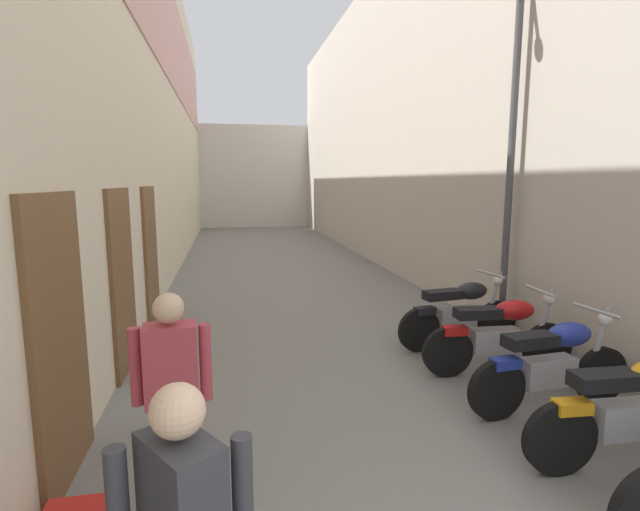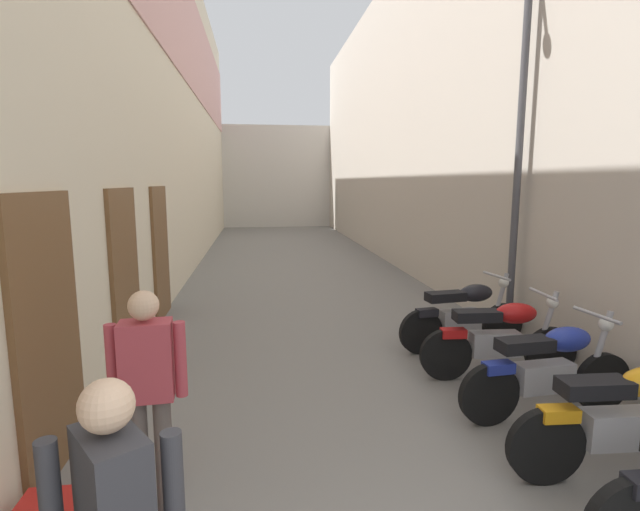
% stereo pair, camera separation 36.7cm
% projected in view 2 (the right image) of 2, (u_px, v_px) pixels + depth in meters
% --- Properties ---
extents(ground_plane, '(39.77, 39.77, 0.00)m').
position_uv_depth(ground_plane, '(305.00, 286.00, 10.53)').
color(ground_plane, slate).
extents(building_left, '(0.45, 23.77, 8.29)m').
position_uv_depth(building_left, '(178.00, 101.00, 11.43)').
color(building_left, beige).
rests_on(building_left, ground).
extents(building_right, '(0.45, 23.77, 7.85)m').
position_uv_depth(building_right, '(407.00, 117.00, 12.26)').
color(building_right, beige).
rests_on(building_right, ground).
extents(building_far_end, '(8.33, 2.00, 5.03)m').
position_uv_depth(building_far_end, '(276.00, 177.00, 24.73)').
color(building_far_end, beige).
rests_on(building_far_end, ground).
extents(motorcycle_second, '(1.85, 0.58, 1.04)m').
position_uv_depth(motorcycle_second, '(628.00, 418.00, 3.61)').
color(motorcycle_second, black).
rests_on(motorcycle_second, ground).
extents(motorcycle_third, '(1.85, 0.58, 1.04)m').
position_uv_depth(motorcycle_third, '(550.00, 368.00, 4.57)').
color(motorcycle_third, black).
rests_on(motorcycle_third, ground).
extents(motorcycle_fourth, '(1.85, 0.58, 1.04)m').
position_uv_depth(motorcycle_fourth, '(500.00, 337.00, 5.50)').
color(motorcycle_fourth, black).
rests_on(motorcycle_fourth, ground).
extents(motorcycle_fifth, '(1.84, 0.58, 1.04)m').
position_uv_depth(motorcycle_fifth, '(464.00, 314.00, 6.46)').
color(motorcycle_fifth, black).
rests_on(motorcycle_fifth, ground).
extents(pedestrian_mid_alley, '(0.52, 0.22, 1.57)m').
position_uv_depth(pedestrian_mid_alley, '(148.00, 385.00, 3.21)').
color(pedestrian_mid_alley, '#564C47').
rests_on(pedestrian_mid_alley, ground).
extents(street_lamp, '(0.79, 0.18, 4.91)m').
position_uv_depth(street_lamp, '(514.00, 138.00, 6.42)').
color(street_lamp, '#47474C').
rests_on(street_lamp, ground).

